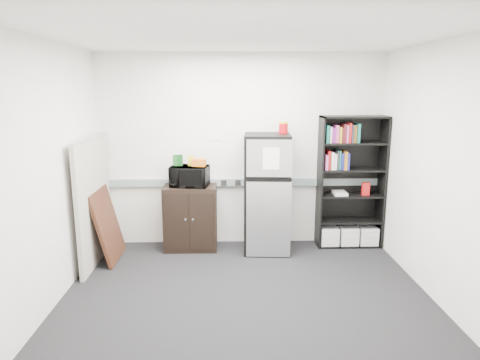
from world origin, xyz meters
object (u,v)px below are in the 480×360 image
at_px(bookshelf, 350,183).
at_px(cubicle_partition, 94,201).
at_px(refrigerator, 267,193).
at_px(microwave, 190,176).
at_px(cabinet, 191,217).

height_order(bookshelf, cubicle_partition, bookshelf).
height_order(bookshelf, refrigerator, bookshelf).
xyz_separation_m(bookshelf, cubicle_partition, (-3.43, -0.49, -0.10)).
bearing_deg(bookshelf, microwave, -177.95).
height_order(cubicle_partition, refrigerator, same).
bearing_deg(cubicle_partition, cabinet, 19.55).
bearing_deg(microwave, bookshelf, 10.80).
bearing_deg(cabinet, refrigerator, -4.35).
height_order(cubicle_partition, microwave, cubicle_partition).
height_order(microwave, refrigerator, refrigerator).
bearing_deg(refrigerator, bookshelf, 10.59).
height_order(cubicle_partition, cabinet, cubicle_partition).
bearing_deg(cubicle_partition, microwave, 18.87).
height_order(bookshelf, microwave, bookshelf).
relative_size(bookshelf, refrigerator, 1.14).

